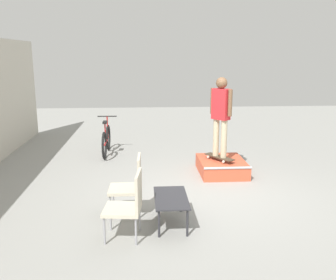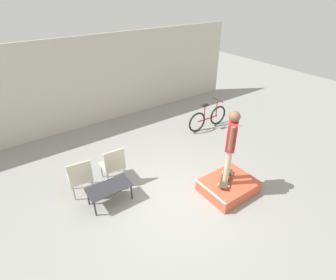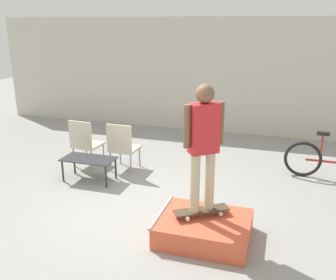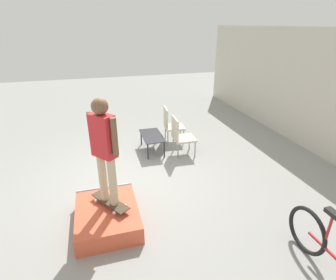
% 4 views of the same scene
% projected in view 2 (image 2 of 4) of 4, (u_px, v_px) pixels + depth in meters
% --- Properties ---
extents(ground_plane, '(24.00, 24.00, 0.00)m').
position_uv_depth(ground_plane, '(173.00, 200.00, 6.14)').
color(ground_plane, gray).
extents(house_wall_back, '(12.00, 0.06, 3.00)m').
position_uv_depth(house_wall_back, '(89.00, 83.00, 8.73)').
color(house_wall_back, beige).
rests_on(house_wall_back, ground_plane).
extents(skate_ramp_box, '(1.26, 1.00, 0.33)m').
position_uv_depth(skate_ramp_box, '(228.00, 186.00, 6.34)').
color(skate_ramp_box, '#DB5638').
rests_on(skate_ramp_box, ground_plane).
extents(skateboard_on_ramp, '(0.76, 0.59, 0.07)m').
position_uv_depth(skateboard_on_ramp, '(226.00, 178.00, 6.23)').
color(skateboard_on_ramp, '#473828').
rests_on(skateboard_on_ramp, skate_ramp_box).
extents(person_skater, '(0.46, 0.40, 1.73)m').
position_uv_depth(person_skater, '(231.00, 141.00, 5.70)').
color(person_skater, '#C6B793').
rests_on(person_skater, skateboard_on_ramp).
extents(coffee_table, '(0.99, 0.51, 0.44)m').
position_uv_depth(coffee_table, '(109.00, 189.00, 5.91)').
color(coffee_table, '#2D2D33').
rests_on(coffee_table, ground_plane).
extents(patio_chair_left, '(0.57, 0.57, 0.99)m').
position_uv_depth(patio_chair_left, '(80.00, 176.00, 6.06)').
color(patio_chair_left, '#99999E').
rests_on(patio_chair_left, ground_plane).
extents(patio_chair_right, '(0.54, 0.54, 0.99)m').
position_uv_depth(patio_chair_right, '(113.00, 164.00, 6.47)').
color(patio_chair_right, '#99999E').
rests_on(patio_chair_right, ground_plane).
extents(bicycle, '(1.66, 0.52, 0.97)m').
position_uv_depth(bicycle, '(208.00, 118.00, 9.03)').
color(bicycle, black).
rests_on(bicycle, ground_plane).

